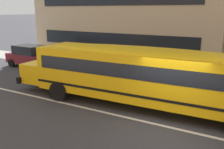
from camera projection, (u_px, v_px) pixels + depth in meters
name	position (u px, v px, depth m)	size (l,w,h in m)	color
ground_plane	(168.00, 127.00, 9.11)	(400.00, 400.00, 0.00)	#38383D
sidewalk_far	(202.00, 80.00, 15.27)	(120.00, 3.00, 0.01)	gray
lane_centreline	(168.00, 127.00, 9.11)	(110.00, 0.16, 0.01)	silver
school_bus	(139.00, 72.00, 10.77)	(12.04, 2.87, 2.68)	yellow
parked_car_maroon_by_hydrant	(31.00, 56.00, 18.64)	(3.95, 1.98, 1.64)	maroon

